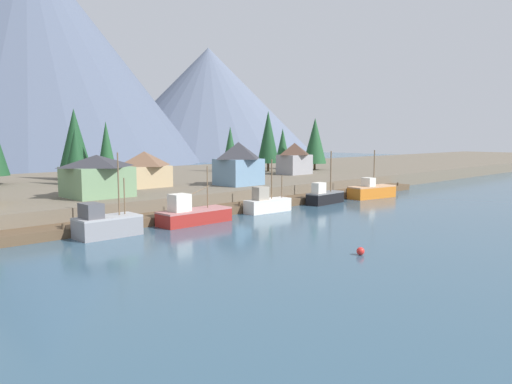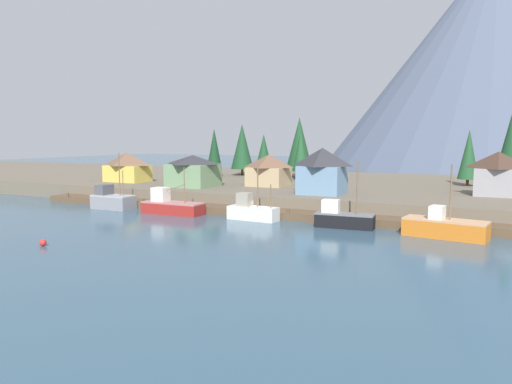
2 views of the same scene
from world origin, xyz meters
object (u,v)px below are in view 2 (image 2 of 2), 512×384
at_px(fishing_boat_grey, 112,200).
at_px(house_grey, 498,173).
at_px(house_tan, 269,170).
at_px(fishing_boat_red, 171,206).
at_px(conifer_back_right, 301,149).
at_px(house_blue, 322,171).
at_px(house_yellow, 127,167).
at_px(conifer_mid_left, 264,152).
at_px(conifer_back_left, 469,154).
at_px(conifer_near_left, 214,149).
at_px(house_green, 193,170).
at_px(fishing_boat_orange, 445,227).
at_px(conifer_far_left, 242,147).
at_px(conifer_far_right, 512,143).
at_px(fishing_boat_white, 252,211).
at_px(channel_buoy, 43,243).
at_px(fishing_boat_black, 343,218).
at_px(conifer_near_right, 299,144).

relative_size(fishing_boat_grey, house_grey, 1.34).
bearing_deg(house_tan, fishing_boat_red, -106.64).
bearing_deg(conifer_back_right, fishing_boat_grey, -117.99).
bearing_deg(house_tan, house_blue, -32.38).
relative_size(house_blue, house_yellow, 0.84).
xyz_separation_m(house_tan, house_yellow, (-27.94, -4.29, 0.07)).
distance_m(conifer_mid_left, conifer_back_left, 37.56).
relative_size(house_yellow, conifer_near_left, 0.79).
bearing_deg(conifer_back_right, fishing_boat_red, -101.43).
height_order(house_green, conifer_back_right, conifer_back_right).
relative_size(fishing_boat_orange, house_blue, 1.31).
height_order(fishing_boat_grey, conifer_near_left, conifer_near_left).
xyz_separation_m(house_grey, conifer_back_right, (-34.98, 12.43, 2.86)).
distance_m(fishing_boat_orange, conifer_back_right, 46.09).
relative_size(fishing_boat_grey, conifer_far_left, 0.76).
height_order(house_grey, conifer_far_right, conifer_far_right).
bearing_deg(house_grey, fishing_boat_red, -153.05).
xyz_separation_m(conifer_back_left, conifer_far_left, (-46.95, 4.14, 0.96)).
bearing_deg(house_blue, fishing_boat_white, -115.26).
xyz_separation_m(fishing_boat_white, house_green, (-17.93, 13.11, 4.08)).
bearing_deg(channel_buoy, fishing_boat_red, 92.67).
distance_m(fishing_boat_grey, conifer_back_right, 38.83).
height_order(house_grey, conifer_near_left, conifer_near_left).
bearing_deg(fishing_boat_black, conifer_far_right, 54.64).
relative_size(house_green, conifer_near_right, 0.62).
distance_m(conifer_back_left, channel_buoy, 69.45).
xyz_separation_m(conifer_back_right, channel_buoy, (-5.75, -56.57, -8.28)).
distance_m(house_blue, conifer_back_right, 24.43).
distance_m(house_yellow, channel_buoy, 45.37).
relative_size(house_blue, conifer_far_right, 0.52).
distance_m(house_grey, conifer_near_right, 42.34).
xyz_separation_m(fishing_boat_orange, conifer_near_right, (-32.70, 40.59, 8.39)).
distance_m(fishing_boat_black, conifer_mid_left, 40.24).
distance_m(fishing_boat_white, conifer_mid_left, 33.80).
xyz_separation_m(house_tan, house_grey, (35.75, 1.05, 0.47)).
relative_size(fishing_boat_white, conifer_far_right, 0.54).
bearing_deg(fishing_boat_red, house_blue, 33.33).
xyz_separation_m(fishing_boat_black, conifer_far_left, (-34.90, 39.80, 7.81)).
xyz_separation_m(conifer_far_left, channel_buoy, (10.79, -62.94, -8.60)).
relative_size(house_green, conifer_far_right, 0.59).
bearing_deg(conifer_back_left, fishing_boat_grey, -143.38).
height_order(house_grey, channel_buoy, house_grey).
xyz_separation_m(fishing_boat_black, conifer_near_left, (-38.63, 33.92, 7.35)).
xyz_separation_m(fishing_boat_orange, conifer_mid_left, (-36.73, 31.46, 6.84)).
bearing_deg(conifer_far_right, house_yellow, -167.32).
relative_size(house_tan, conifer_back_right, 0.66).
relative_size(fishing_boat_red, conifer_back_right, 0.88).
distance_m(fishing_boat_black, channel_buoy, 33.42).
bearing_deg(conifer_far_right, fishing_boat_red, -144.92).
xyz_separation_m(fishing_boat_red, channel_buoy, (1.07, -22.89, -0.77)).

